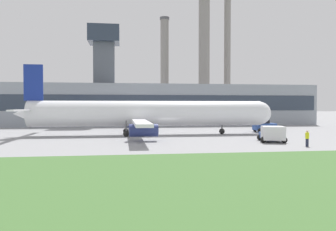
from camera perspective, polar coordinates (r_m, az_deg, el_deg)
ground_plane at (r=46.05m, az=-0.26°, el=-3.50°), size 400.00×400.00×0.00m
terminal_building at (r=72.61m, az=-3.58°, el=2.21°), size 72.22×11.93×21.25m
smokestack_left at (r=103.55m, az=-0.60°, el=8.25°), size 2.94×2.94×31.89m
smokestack_right at (r=102.05m, az=6.31°, el=10.24°), size 3.84×3.84×38.54m
smokestack_far at (r=106.51m, az=10.29°, el=10.51°), size 2.34×2.34×41.03m
airplane at (r=46.80m, az=-3.82°, el=0.28°), size 36.76×30.36×9.80m
pushback_tug at (r=54.42m, az=16.44°, el=-1.87°), size 3.37×2.77×1.91m
baggage_truck at (r=39.54m, az=17.67°, el=-3.09°), size 3.62×4.54×1.84m
ground_crew_person at (r=36.31m, az=23.07°, el=-3.67°), size 0.49×0.49×1.66m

